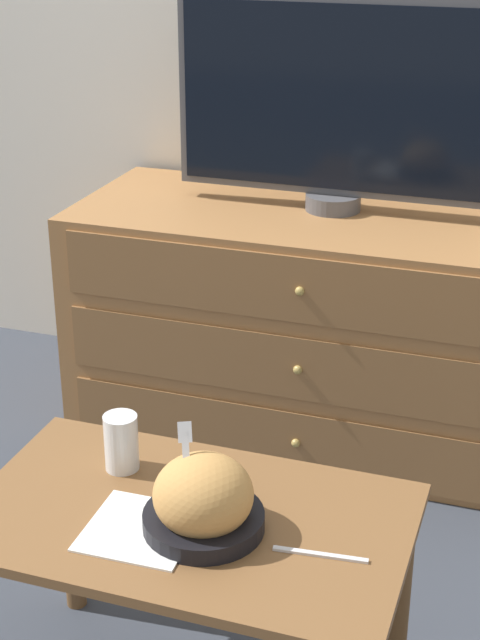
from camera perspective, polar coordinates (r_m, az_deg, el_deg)
name	(u,v)px	position (r m, az deg, el deg)	size (l,w,h in m)	color
ground_plane	(302,373)	(3.25, 3.65, -3.10)	(12.00, 12.00, 0.00)	#383D47
dresser	(326,326)	(2.79, 5.01, -0.33)	(1.41, 0.60, 0.66)	#9E6B3D
tv	(337,103)	(2.65, 5.68, 12.48)	(0.88, 0.15, 0.57)	#515156
coffee_table	(189,552)	(1.82, -2.99, -13.31)	(0.79, 0.47, 0.45)	brown
takeout_bowl	(203,501)	(1.71, -2.15, -10.50)	(0.21, 0.21, 0.19)	black
drink_cup	(121,446)	(1.89, -6.91, -7.26)	(0.07, 0.07, 0.11)	#9E6638
napkin	(141,529)	(1.74, -5.79, -12.00)	(0.19, 0.19, 0.00)	white
knife	(320,555)	(1.68, 4.70, -13.45)	(0.16, 0.03, 0.01)	silver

